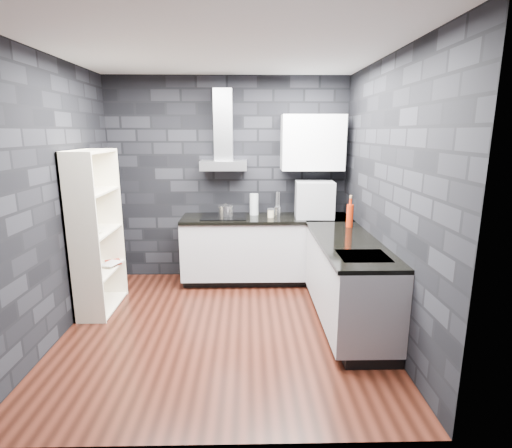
{
  "coord_description": "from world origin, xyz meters",
  "views": [
    {
      "loc": [
        0.26,
        -3.81,
        1.99
      ],
      "look_at": [
        0.35,
        0.45,
        1.0
      ],
      "focal_mm": 28.0,
      "sensor_mm": 36.0,
      "label": 1
    }
  ],
  "objects_px": {
    "utensil_crock": "(277,211)",
    "fruit_bowl": "(92,231)",
    "appliance_garage": "(314,200)",
    "storage_jar": "(271,214)",
    "glass_vase": "(254,204)",
    "pot": "(226,211)",
    "bookshelf": "(96,232)",
    "red_bottle": "(350,216)"
  },
  "relations": [
    {
      "from": "storage_jar",
      "to": "appliance_garage",
      "type": "distance_m",
      "value": 0.59
    },
    {
      "from": "pot",
      "to": "fruit_bowl",
      "type": "relative_size",
      "value": 0.9
    },
    {
      "from": "pot",
      "to": "appliance_garage",
      "type": "relative_size",
      "value": 0.42
    },
    {
      "from": "pot",
      "to": "glass_vase",
      "type": "bearing_deg",
      "value": 13.6
    },
    {
      "from": "red_bottle",
      "to": "fruit_bowl",
      "type": "relative_size",
      "value": 1.19
    },
    {
      "from": "appliance_garage",
      "to": "storage_jar",
      "type": "bearing_deg",
      "value": -177.28
    },
    {
      "from": "bookshelf",
      "to": "fruit_bowl",
      "type": "distance_m",
      "value": 0.12
    },
    {
      "from": "glass_vase",
      "to": "storage_jar",
      "type": "distance_m",
      "value": 0.29
    },
    {
      "from": "storage_jar",
      "to": "bookshelf",
      "type": "relative_size",
      "value": 0.06
    },
    {
      "from": "fruit_bowl",
      "to": "storage_jar",
      "type": "bearing_deg",
      "value": 23.49
    },
    {
      "from": "glass_vase",
      "to": "utensil_crock",
      "type": "distance_m",
      "value": 0.33
    },
    {
      "from": "utensil_crock",
      "to": "glass_vase",
      "type": "bearing_deg",
      "value": 168.04
    },
    {
      "from": "bookshelf",
      "to": "glass_vase",
      "type": "bearing_deg",
      "value": 10.34
    },
    {
      "from": "utensil_crock",
      "to": "appliance_garage",
      "type": "xyz_separation_m",
      "value": [
        0.47,
        -0.11,
        0.17
      ]
    },
    {
      "from": "glass_vase",
      "to": "fruit_bowl",
      "type": "distance_m",
      "value": 2.05
    },
    {
      "from": "bookshelf",
      "to": "utensil_crock",
      "type": "bearing_deg",
      "value": 5.21
    },
    {
      "from": "storage_jar",
      "to": "bookshelf",
      "type": "distance_m",
      "value": 2.12
    },
    {
      "from": "glass_vase",
      "to": "red_bottle",
      "type": "height_order",
      "value": "glass_vase"
    },
    {
      "from": "bookshelf",
      "to": "fruit_bowl",
      "type": "xyz_separation_m",
      "value": [
        0.0,
        -0.11,
        0.04
      ]
    },
    {
      "from": "glass_vase",
      "to": "bookshelf",
      "type": "distance_m",
      "value": 2.0
    },
    {
      "from": "utensil_crock",
      "to": "bookshelf",
      "type": "relative_size",
      "value": 0.06
    },
    {
      "from": "pot",
      "to": "red_bottle",
      "type": "relative_size",
      "value": 0.76
    },
    {
      "from": "glass_vase",
      "to": "bookshelf",
      "type": "bearing_deg",
      "value": -152.33
    },
    {
      "from": "glass_vase",
      "to": "appliance_garage",
      "type": "height_order",
      "value": "appliance_garage"
    },
    {
      "from": "glass_vase",
      "to": "bookshelf",
      "type": "relative_size",
      "value": 0.16
    },
    {
      "from": "pot",
      "to": "fruit_bowl",
      "type": "distance_m",
      "value": 1.68
    },
    {
      "from": "utensil_crock",
      "to": "red_bottle",
      "type": "height_order",
      "value": "red_bottle"
    },
    {
      "from": "storage_jar",
      "to": "pot",
      "type": "bearing_deg",
      "value": 171.85
    },
    {
      "from": "bookshelf",
      "to": "red_bottle",
      "type": "bearing_deg",
      "value": -13.37
    },
    {
      "from": "pot",
      "to": "appliance_garage",
      "type": "height_order",
      "value": "appliance_garage"
    },
    {
      "from": "fruit_bowl",
      "to": "bookshelf",
      "type": "bearing_deg",
      "value": 90.0
    },
    {
      "from": "glass_vase",
      "to": "fruit_bowl",
      "type": "xyz_separation_m",
      "value": [
        -1.76,
        -1.03,
        -0.1
      ]
    },
    {
      "from": "storage_jar",
      "to": "bookshelf",
      "type": "bearing_deg",
      "value": -159.23
    },
    {
      "from": "utensil_crock",
      "to": "storage_jar",
      "type": "bearing_deg",
      "value": -130.37
    },
    {
      "from": "storage_jar",
      "to": "bookshelf",
      "type": "xyz_separation_m",
      "value": [
        -1.98,
        -0.75,
        -0.05
      ]
    },
    {
      "from": "utensil_crock",
      "to": "red_bottle",
      "type": "distance_m",
      "value": 1.04
    },
    {
      "from": "utensil_crock",
      "to": "fruit_bowl",
      "type": "xyz_separation_m",
      "value": [
        -2.07,
        -0.97,
        -0.02
      ]
    },
    {
      "from": "red_bottle",
      "to": "bookshelf",
      "type": "xyz_separation_m",
      "value": [
        -2.87,
        -0.2,
        -0.13
      ]
    },
    {
      "from": "storage_jar",
      "to": "appliance_garage",
      "type": "bearing_deg",
      "value": -0.33
    },
    {
      "from": "glass_vase",
      "to": "utensil_crock",
      "type": "bearing_deg",
      "value": -11.96
    },
    {
      "from": "glass_vase",
      "to": "utensil_crock",
      "type": "height_order",
      "value": "glass_vase"
    },
    {
      "from": "glass_vase",
      "to": "red_bottle",
      "type": "relative_size",
      "value": 1.07
    }
  ]
}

